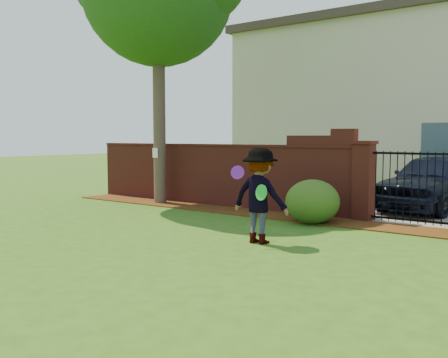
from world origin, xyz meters
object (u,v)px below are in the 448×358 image
Objects in this scene: frisbee_green at (261,192)px; man at (259,196)px; frisbee_purple at (238,172)px; car at (430,182)px.

man is at bearing 131.41° from frisbee_green.
man reaches higher than frisbee_purple.
frisbee_purple is 0.60m from frisbee_green.
man is at bearing -93.81° from car.
frisbee_purple is at bearing -95.72° from car.
car is 6.60m from frisbee_green.
frisbee_green is (0.20, -0.22, 0.10)m from man.
car is at bearing -102.86° from man.
frisbee_purple reaches higher than frisbee_green.
frisbee_green is (0.49, 0.04, -0.34)m from frisbee_purple.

